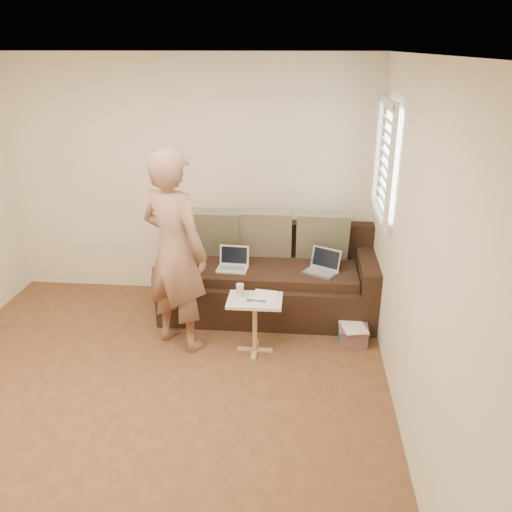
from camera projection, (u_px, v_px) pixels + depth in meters
name	position (u px, v px, depth m)	size (l,w,h in m)	color
floor	(138.00, 413.00, 4.04)	(4.50, 4.50, 0.00)	#54311F
ceiling	(100.00, 55.00, 3.06)	(4.50, 4.50, 0.00)	white
wall_back	(190.00, 180.00, 5.63)	(4.00, 4.00, 0.00)	beige
wall_right	(420.00, 269.00, 3.39)	(4.50, 4.50, 0.00)	beige
window_blinds	(386.00, 161.00, 4.62)	(0.12, 0.88, 1.08)	white
sofa	(269.00, 274.00, 5.44)	(2.20, 0.95, 0.85)	black
pillow_left	(214.00, 233.00, 5.56)	(0.55, 0.14, 0.55)	#626148
pillow_mid	(266.00, 234.00, 5.53)	(0.55, 0.14, 0.55)	#706C50
pillow_right	(322.00, 235.00, 5.48)	(0.55, 0.14, 0.55)	#626148
laptop_silver	(320.00, 273.00, 5.24)	(0.32, 0.23, 0.21)	#B7BABC
laptop_white	(232.00, 270.00, 5.32)	(0.31, 0.22, 0.22)	white
person	(175.00, 252.00, 4.65)	(0.69, 0.46, 1.88)	brown
side_table	(255.00, 325.00, 4.77)	(0.49, 0.34, 0.54)	silver
drinking_glass	(240.00, 290.00, 4.69)	(0.07, 0.07, 0.12)	silver
scissors	(256.00, 301.00, 4.61)	(0.18, 0.10, 0.02)	silver
paper_on_table	(263.00, 297.00, 4.69)	(0.21, 0.30, 0.00)	white
striped_box	(353.00, 334.00, 4.97)	(0.28, 0.28, 0.18)	#D62048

